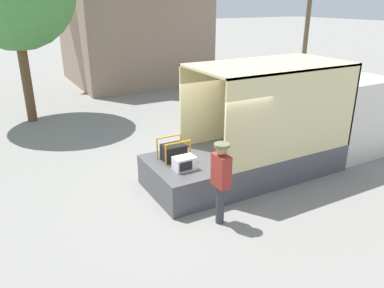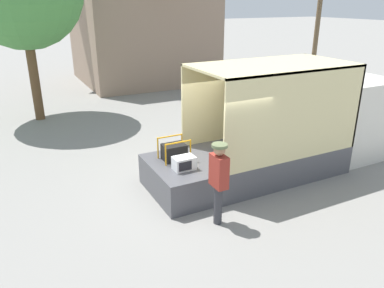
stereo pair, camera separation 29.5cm
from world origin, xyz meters
name	(u,v)px [view 1 (the left image)]	position (x,y,z in m)	size (l,w,h in m)	color
ground_plane	(200,187)	(0.00, 0.00, 0.00)	(160.00, 160.00, 0.00)	gray
box_truck	(310,129)	(3.72, 0.00, 0.99)	(6.22, 2.18, 3.01)	silver
tailgate_deck	(177,179)	(-0.64, 0.00, 0.39)	(1.28, 2.08, 0.78)	#4C4C51
microwave	(184,163)	(-0.61, -0.32, 0.94)	(0.51, 0.35, 0.32)	white
portable_generator	(174,152)	(-0.55, 0.31, 0.99)	(0.70, 0.53, 0.56)	black
worker_person	(221,175)	(-0.43, -1.61, 1.14)	(0.33, 0.44, 1.83)	#38383D
house_backdrop	(132,10)	(3.57, 13.96, 3.96)	(7.38, 7.15, 7.78)	gray
utility_pole	(309,10)	(12.91, 9.61, 3.99)	(1.80, 0.28, 7.67)	brown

